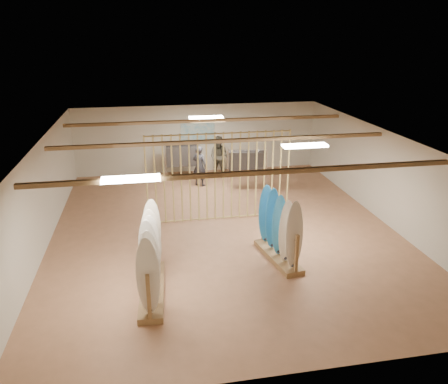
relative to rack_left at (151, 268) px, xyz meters
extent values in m
plane|color=#AA7552|center=(2.21, 3.03, -0.65)|extent=(12.00, 12.00, 0.00)
plane|color=gray|center=(2.21, 3.03, 2.15)|extent=(12.00, 12.00, 0.00)
plane|color=beige|center=(2.21, 9.03, 0.75)|extent=(12.00, 0.00, 12.00)
plane|color=beige|center=(2.21, -2.97, 0.75)|extent=(12.00, 0.00, 12.00)
plane|color=beige|center=(-2.79, 3.03, 0.75)|extent=(0.00, 12.00, 12.00)
plane|color=beige|center=(7.21, 3.03, 0.75)|extent=(0.00, 12.00, 12.00)
cube|color=olive|center=(2.21, 3.03, 2.07)|extent=(9.50, 6.12, 0.10)
cube|color=white|center=(2.21, 3.03, 2.09)|extent=(1.20, 0.35, 0.06)
cylinder|color=tan|center=(0.01, 3.83, 0.75)|extent=(0.05, 0.05, 2.78)
cylinder|color=tan|center=(0.27, 3.83, 0.75)|extent=(0.05, 0.05, 2.78)
cylinder|color=tan|center=(0.53, 3.83, 0.75)|extent=(0.05, 0.05, 2.78)
cylinder|color=tan|center=(0.79, 3.83, 0.75)|extent=(0.05, 0.05, 2.78)
cylinder|color=tan|center=(1.05, 3.83, 0.75)|extent=(0.05, 0.05, 2.78)
cylinder|color=tan|center=(1.31, 3.83, 0.75)|extent=(0.05, 0.05, 2.78)
cylinder|color=tan|center=(1.57, 3.83, 0.75)|extent=(0.05, 0.05, 2.78)
cylinder|color=tan|center=(1.83, 3.83, 0.75)|extent=(0.05, 0.05, 2.78)
cylinder|color=tan|center=(2.09, 3.83, 0.75)|extent=(0.05, 0.05, 2.78)
cylinder|color=tan|center=(2.34, 3.83, 0.75)|extent=(0.05, 0.05, 2.78)
cylinder|color=tan|center=(2.60, 3.83, 0.75)|extent=(0.05, 0.05, 2.78)
cylinder|color=tan|center=(2.86, 3.83, 0.75)|extent=(0.05, 0.05, 2.78)
cylinder|color=tan|center=(3.12, 3.83, 0.75)|extent=(0.05, 0.05, 2.78)
cylinder|color=tan|center=(3.38, 3.83, 0.75)|extent=(0.05, 0.05, 2.78)
cylinder|color=tan|center=(3.64, 3.83, 0.75)|extent=(0.05, 0.05, 2.78)
cylinder|color=tan|center=(3.90, 3.83, 0.75)|extent=(0.05, 0.05, 2.78)
cylinder|color=tan|center=(4.16, 3.83, 0.75)|extent=(0.05, 0.05, 2.78)
cylinder|color=tan|center=(4.41, 3.83, 0.75)|extent=(0.05, 0.05, 2.78)
cube|color=teal|center=(2.21, 9.01, 0.95)|extent=(1.40, 0.03, 0.90)
cube|color=olive|center=(0.00, 0.00, -0.58)|extent=(0.67, 2.38, 0.14)
cylinder|color=black|center=(0.00, 0.00, 0.30)|extent=(0.16, 2.29, 0.01)
ellipsoid|color=silver|center=(-0.06, -0.97, 0.37)|extent=(0.46, 0.09, 1.75)
ellipsoid|color=white|center=(-0.04, -0.58, 0.37)|extent=(0.46, 0.09, 1.75)
ellipsoid|color=white|center=(-0.01, -0.19, 0.37)|extent=(0.46, 0.09, 1.75)
ellipsoid|color=white|center=(0.01, 0.19, 0.37)|extent=(0.46, 0.09, 1.75)
ellipsoid|color=silver|center=(0.04, 0.58, 0.37)|extent=(0.46, 0.09, 1.75)
ellipsoid|color=silver|center=(0.06, 0.97, 0.37)|extent=(0.46, 0.09, 1.75)
cube|color=olive|center=(3.27, 1.00, -0.58)|extent=(0.83, 2.00, 0.14)
cylinder|color=black|center=(3.27, 1.00, 0.27)|extent=(0.34, 1.86, 0.01)
ellipsoid|color=silver|center=(3.40, 0.25, 0.34)|extent=(0.45, 0.13, 1.71)
ellipsoid|color=silver|center=(3.34, 0.62, 0.34)|extent=(0.45, 0.13, 1.71)
ellipsoid|color=#2D8CD1|center=(3.27, 1.00, 0.34)|extent=(0.45, 0.13, 1.71)
ellipsoid|color=#2D8CD1|center=(3.21, 1.38, 0.34)|extent=(0.45, 0.13, 1.71)
ellipsoid|color=#2D8CD1|center=(3.14, 1.76, 0.34)|extent=(0.45, 0.13, 1.71)
cylinder|color=silver|center=(1.46, 8.16, 0.74)|extent=(1.34, 0.05, 0.03)
cube|color=black|center=(1.46, 8.16, 0.28)|extent=(1.24, 0.35, 0.81)
cylinder|color=silver|center=(1.46, 8.16, 0.07)|extent=(0.03, 0.03, 1.43)
cylinder|color=silver|center=(3.73, 6.51, 0.83)|extent=(1.41, 0.32, 0.03)
cube|color=black|center=(3.73, 6.51, 0.35)|extent=(1.37, 0.62, 0.87)
cylinder|color=silver|center=(3.73, 6.51, 0.12)|extent=(0.03, 0.03, 1.53)
imported|color=#292A31|center=(2.02, 7.14, 0.24)|extent=(0.78, 0.75, 1.78)
imported|color=#3A372C|center=(2.94, 8.03, 0.31)|extent=(1.16, 1.10, 1.91)
camera|label=1|loc=(0.06, -8.67, 4.93)|focal=35.00mm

